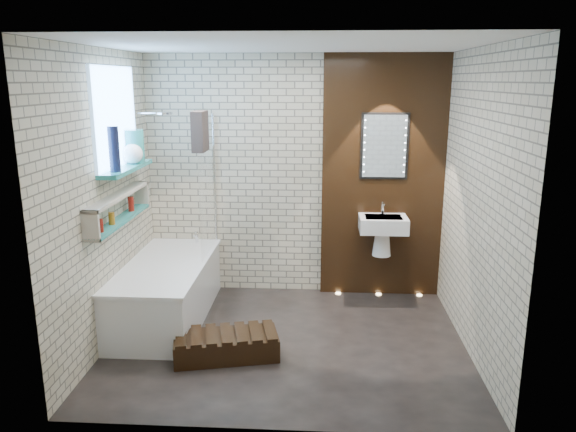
# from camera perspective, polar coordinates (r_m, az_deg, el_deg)

# --- Properties ---
(ground) EXTENTS (3.20, 3.20, 0.00)m
(ground) POSITION_cam_1_polar(r_m,az_deg,el_deg) (5.15, -0.10, -12.92)
(ground) COLOR black
(ground) RESTS_ON ground
(room_shell) EXTENTS (3.24, 3.20, 2.60)m
(room_shell) POSITION_cam_1_polar(r_m,az_deg,el_deg) (4.71, -0.11, 1.33)
(room_shell) COLOR #B6AC90
(room_shell) RESTS_ON ground
(walnut_panel) EXTENTS (1.30, 0.06, 2.60)m
(walnut_panel) POSITION_cam_1_polar(r_m,az_deg,el_deg) (5.98, 9.80, 3.85)
(walnut_panel) COLOR black
(walnut_panel) RESTS_ON ground
(clerestory_window) EXTENTS (0.18, 1.00, 0.94)m
(clerestory_window) POSITION_cam_1_polar(r_m,az_deg,el_deg) (5.29, -17.29, 8.70)
(clerestory_window) COLOR #7FADE0
(clerestory_window) RESTS_ON room_shell
(display_niche) EXTENTS (0.14, 1.30, 0.26)m
(display_niche) POSITION_cam_1_polar(r_m,az_deg,el_deg) (5.20, -17.09, 0.78)
(display_niche) COLOR teal
(display_niche) RESTS_ON room_shell
(bathtub) EXTENTS (0.79, 1.74, 0.70)m
(bathtub) POSITION_cam_1_polar(r_m,az_deg,el_deg) (5.64, -12.44, -7.57)
(bathtub) COLOR white
(bathtub) RESTS_ON ground
(bath_screen) EXTENTS (0.01, 0.78, 1.40)m
(bath_screen) POSITION_cam_1_polar(r_m,az_deg,el_deg) (5.69, -8.33, 3.19)
(bath_screen) COLOR white
(bath_screen) RESTS_ON bathtub
(towel) EXTENTS (0.11, 0.29, 0.38)m
(towel) POSITION_cam_1_polar(r_m,az_deg,el_deg) (5.36, -9.12, 8.66)
(towel) COLOR #2A2422
(towel) RESTS_ON bath_screen
(shower_head) EXTENTS (0.18, 0.18, 0.02)m
(shower_head) POSITION_cam_1_polar(r_m,az_deg,el_deg) (5.77, -12.72, 10.35)
(shower_head) COLOR silver
(shower_head) RESTS_ON room_shell
(washbasin) EXTENTS (0.50, 0.36, 0.58)m
(washbasin) POSITION_cam_1_polar(r_m,az_deg,el_deg) (5.90, 9.80, -1.37)
(washbasin) COLOR white
(washbasin) RESTS_ON walnut_panel
(led_mirror) EXTENTS (0.50, 0.02, 0.70)m
(led_mirror) POSITION_cam_1_polar(r_m,az_deg,el_deg) (5.89, 9.98, 7.13)
(led_mirror) COLOR black
(led_mirror) RESTS_ON walnut_panel
(walnut_step) EXTENTS (0.95, 0.58, 0.20)m
(walnut_step) POSITION_cam_1_polar(r_m,az_deg,el_deg) (4.90, -6.42, -13.24)
(walnut_step) COLOR black
(walnut_step) RESTS_ON ground
(niche_bottles) EXTENTS (0.06, 0.81, 0.14)m
(niche_bottles) POSITION_cam_1_polar(r_m,az_deg,el_deg) (5.17, -17.22, 0.25)
(niche_bottles) COLOR maroon
(niche_bottles) RESTS_ON display_niche
(sill_vases) EXTENTS (0.19, 0.67, 0.39)m
(sill_vases) POSITION_cam_1_polar(r_m,az_deg,el_deg) (5.40, -15.98, 6.66)
(sill_vases) COLOR teal
(sill_vases) RESTS_ON clerestory_window
(floor_uplights) EXTENTS (0.96, 0.06, 0.01)m
(floor_uplights) POSITION_cam_1_polar(r_m,az_deg,el_deg) (6.27, 9.38, -7.99)
(floor_uplights) COLOR #FFD899
(floor_uplights) RESTS_ON ground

